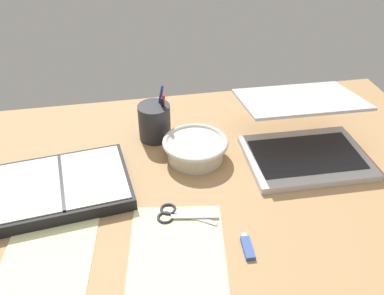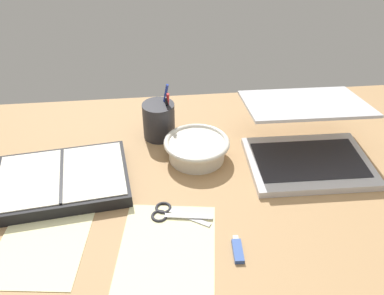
{
  "view_description": "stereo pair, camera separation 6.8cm",
  "coord_description": "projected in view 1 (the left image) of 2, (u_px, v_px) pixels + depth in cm",
  "views": [
    {
      "loc": [
        -19.22,
        -77.88,
        72.07
      ],
      "look_at": [
        -3.02,
        9.25,
        9.0
      ],
      "focal_mm": 40.0,
      "sensor_mm": 36.0,
      "label": 1
    },
    {
      "loc": [
        -12.46,
        -78.87,
        72.07
      ],
      "look_at": [
        -3.02,
        9.25,
        9.0
      ],
      "focal_mm": 40.0,
      "sensor_mm": 36.0,
      "label": 2
    }
  ],
  "objects": [
    {
      "name": "desk_top",
      "position": [
        211.0,
        193.0,
        1.06
      ],
      "size": [
        140.0,
        100.0,
        2.0
      ],
      "primitive_type": "cube",
      "color": "tan",
      "rests_on": "ground"
    },
    {
      "name": "paper_sheet_beside_planner",
      "position": [
        49.0,
        251.0,
        0.9
      ],
      "size": [
        21.69,
        26.96,
        0.16
      ],
      "primitive_type": "cube",
      "rotation": [
        0.0,
        0.0,
        -0.13
      ],
      "color": "#F4EFB2",
      "rests_on": "desk_top"
    },
    {
      "name": "usb_drive",
      "position": [
        247.0,
        247.0,
        0.9
      ],
      "size": [
        2.35,
        7.28,
        1.0
      ],
      "rotation": [
        0.0,
        0.0,
        -0.06
      ],
      "color": "#33519E",
      "rests_on": "desk_top"
    },
    {
      "name": "pen_cup",
      "position": [
        155.0,
        122.0,
        1.22
      ],
      "size": [
        9.16,
        9.16,
        16.22
      ],
      "color": "#28282D",
      "rests_on": "desk_top"
    },
    {
      "name": "paper_sheet_front",
      "position": [
        177.0,
        250.0,
        0.9
      ],
      "size": [
        23.91,
        29.21,
        0.16
      ],
      "primitive_type": "cube",
      "rotation": [
        0.0,
        0.0,
        -0.15
      ],
      "color": "#F4EFB2",
      "rests_on": "desk_top"
    },
    {
      "name": "laptop",
      "position": [
        303.0,
        137.0,
        1.16
      ],
      "size": [
        32.57,
        33.95,
        15.86
      ],
      "rotation": [
        0.0,
        0.0,
        -0.02
      ],
      "color": "silver",
      "rests_on": "desk_top"
    },
    {
      "name": "planner",
      "position": [
        63.0,
        186.0,
        1.04
      ],
      "size": [
        34.79,
        27.42,
        3.64
      ],
      "rotation": [
        0.0,
        0.0,
        0.12
      ],
      "color": "black",
      "rests_on": "desk_top"
    },
    {
      "name": "scissors",
      "position": [
        174.0,
        214.0,
        0.99
      ],
      "size": [
        14.14,
        9.26,
        0.8
      ],
      "rotation": [
        0.0,
        0.0,
        -0.38
      ],
      "color": "#B7B7BC",
      "rests_on": "desk_top"
    },
    {
      "name": "bowl",
      "position": [
        195.0,
        148.0,
        1.15
      ],
      "size": [
        17.75,
        17.75,
        5.8
      ],
      "color": "silver",
      "rests_on": "desk_top"
    }
  ]
}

